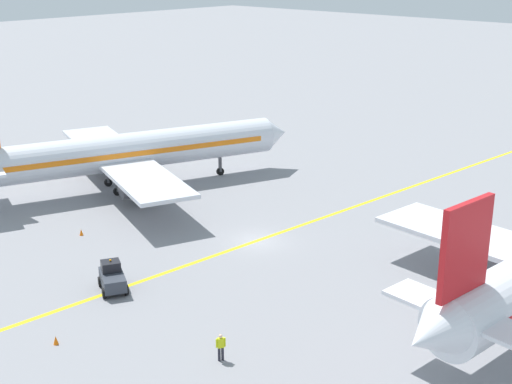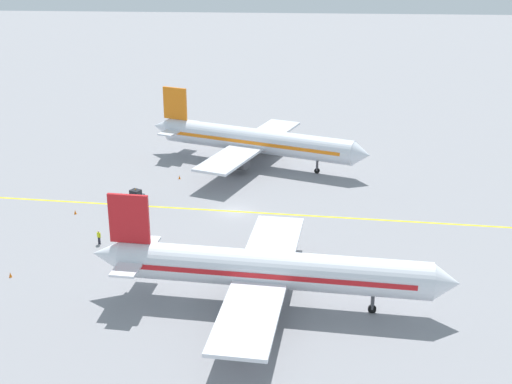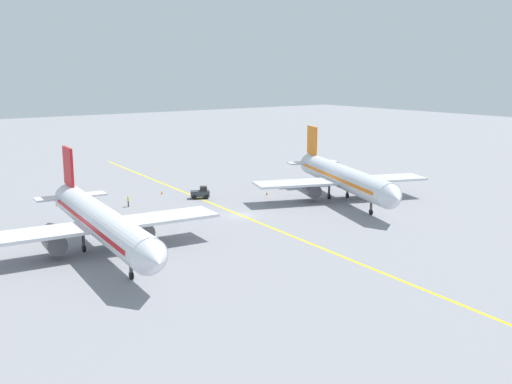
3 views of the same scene
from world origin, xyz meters
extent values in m
plane|color=gray|center=(0.00, 0.00, 0.00)|extent=(400.00, 400.00, 0.00)
cube|color=yellow|center=(0.00, 0.00, 0.00)|extent=(10.37, 119.62, 0.01)
cylinder|color=silver|center=(-18.52, 1.78, 3.80)|extent=(13.76, 29.39, 3.60)
cone|color=silver|center=(-12.91, 16.98, 3.80)|extent=(4.04, 3.44, 3.42)
cube|color=orange|center=(-18.52, 1.78, 3.95)|extent=(12.76, 26.59, 0.50)
cube|color=silver|center=(-18.87, 0.85, 3.08)|extent=(28.07, 14.57, 0.36)
cylinder|color=#4C4C51|center=(-23.56, 2.58, 1.83)|extent=(3.17, 3.76, 2.20)
cylinder|color=#4C4C51|center=(-14.17, -0.88, 1.83)|extent=(3.17, 3.76, 2.20)
cylinder|color=#4C4C51|center=(-15.20, 10.79, 1.40)|extent=(0.36, 0.36, 2.00)
cylinder|color=black|center=(-15.20, 10.79, 0.40)|extent=(0.54, 0.85, 0.80)
cylinder|color=#4C4C51|center=(-20.71, 0.46, 1.40)|extent=(0.36, 0.36, 2.00)
cylinder|color=black|center=(-20.71, 0.46, 0.40)|extent=(0.54, 0.85, 0.80)
cylinder|color=#4C4C51|center=(-17.71, -0.65, 1.40)|extent=(0.36, 0.36, 2.00)
cylinder|color=black|center=(-17.71, -0.65, 0.40)|extent=(0.54, 0.85, 0.80)
cone|color=silver|center=(21.46, -10.47, 4.10)|extent=(3.33, 3.28, 3.06)
cylinder|color=#4C4C51|center=(17.98, 5.43, 1.83)|extent=(2.50, 3.40, 2.20)
cube|color=red|center=(21.70, -7.99, 8.10)|extent=(0.74, 4.02, 5.00)
cube|color=silver|center=(21.75, -7.49, 4.20)|extent=(9.19, 3.26, 0.24)
cube|color=#333842|center=(-1.22, -13.31, 0.80)|extent=(3.35, 2.72, 0.90)
cube|color=black|center=(-1.71, -13.06, 1.60)|extent=(1.57, 1.64, 0.70)
sphere|color=orange|center=(-1.71, -13.06, 2.03)|extent=(0.16, 0.16, 0.16)
cylinder|color=black|center=(-2.44, -13.53, 0.35)|extent=(0.74, 0.55, 0.70)
cylinder|color=black|center=(-1.74, -12.20, 0.35)|extent=(0.74, 0.55, 0.70)
cylinder|color=black|center=(-0.71, -14.43, 0.35)|extent=(0.74, 0.55, 0.70)
cylinder|color=black|center=(-0.01, -13.10, 0.35)|extent=(0.74, 0.55, 0.70)
cylinder|color=#23232D|center=(10.74, -14.47, 0.42)|extent=(0.16, 0.16, 0.85)
cylinder|color=#23232D|center=(10.64, -14.64, 0.42)|extent=(0.16, 0.16, 0.85)
cube|color=#CCD819|center=(10.69, -14.55, 1.15)|extent=(0.37, 0.42, 0.60)
cylinder|color=#CCD819|center=(10.81, -14.35, 1.15)|extent=(0.10, 0.10, 0.55)
cylinder|color=#CCD819|center=(10.57, -14.76, 1.15)|extent=(0.10, 0.10, 0.55)
sphere|color=beige|center=(10.69, -14.55, 1.57)|extent=(0.22, 0.22, 0.22)
cone|color=orange|center=(-11.50, -8.97, 0.28)|extent=(0.32, 0.32, 0.55)
cone|color=orange|center=(2.19, -20.00, 0.28)|extent=(0.32, 0.32, 0.55)
camera|label=1|loc=(36.42, -39.36, 22.11)|focal=50.00mm
camera|label=2|loc=(83.65, 8.41, 35.28)|focal=50.00mm
camera|label=3|loc=(47.30, 68.33, 20.37)|focal=42.00mm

